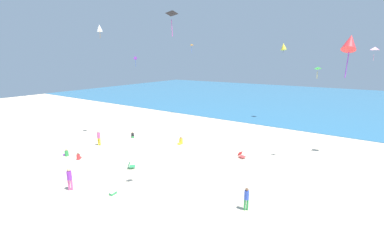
{
  "coord_description": "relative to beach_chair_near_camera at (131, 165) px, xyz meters",
  "views": [
    {
      "loc": [
        11.45,
        -8.87,
        9.06
      ],
      "look_at": [
        0.0,
        8.32,
        4.43
      ],
      "focal_mm": 22.88,
      "sensor_mm": 36.0,
      "label": 1
    }
  ],
  "objects": [
    {
      "name": "person_0",
      "position": [
        -6.4,
        6.17,
        -0.03
      ],
      "size": [
        0.62,
        0.59,
        0.71
      ],
      "rotation": [
        0.0,
        0.0,
        5.58
      ],
      "color": "black",
      "rests_on": "ground_plane"
    },
    {
      "name": "person_4",
      "position": [
        -0.18,
        7.47,
        0.02
      ],
      "size": [
        0.4,
        0.66,
        0.83
      ],
      "rotation": [
        0.0,
        0.0,
        4.7
      ],
      "color": "yellow",
      "rests_on": "ground_plane"
    },
    {
      "name": "kite_yellow",
      "position": [
        5.73,
        25.12,
        10.74
      ],
      "size": [
        1.27,
        1.2,
        1.41
      ],
      "rotation": [
        0.0,
        0.0,
        1.08
      ],
      "color": "yellow"
    },
    {
      "name": "kite_green",
      "position": [
        12.35,
        10.13,
        8.13
      ],
      "size": [
        0.57,
        0.53,
        1.05
      ],
      "rotation": [
        0.0,
        0.0,
        3.64
      ],
      "color": "green"
    },
    {
      "name": "cooler_box",
      "position": [
        2.11,
        -3.58,
        -0.18
      ],
      "size": [
        0.3,
        0.5,
        0.22
      ],
      "rotation": [
        0.0,
        0.0,
        4.74
      ],
      "color": "#339956",
      "rests_on": "ground_plane"
    },
    {
      "name": "ground_plane",
      "position": [
        3.69,
        5.59,
        -0.29
      ],
      "size": [
        120.0,
        120.0,
        0.0
      ],
      "primitive_type": "plane",
      "color": "beige"
    },
    {
      "name": "kite_black",
      "position": [
        5.78,
        -1.36,
        11.47
      ],
      "size": [
        0.71,
        0.73,
        1.53
      ],
      "rotation": [
        0.0,
        0.0,
        0.89
      ],
      "color": "black"
    },
    {
      "name": "person_5",
      "position": [
        -7.31,
        2.18,
        0.66
      ],
      "size": [
        0.43,
        0.43,
        1.65
      ],
      "rotation": [
        0.0,
        0.0,
        1.97
      ],
      "color": "yellow",
      "rests_on": "ground_plane"
    },
    {
      "name": "person_3",
      "position": [
        -5.58,
        -1.32,
        -0.04
      ],
      "size": [
        0.53,
        0.6,
        0.67
      ],
      "rotation": [
        0.0,
        0.0,
        2.16
      ],
      "color": "red",
      "rests_on": "ground_plane"
    },
    {
      "name": "person_1",
      "position": [
        -7.34,
        -1.5,
        -0.02
      ],
      "size": [
        0.62,
        0.4,
        0.73
      ],
      "rotation": [
        0.0,
        0.0,
        3.32
      ],
      "color": "green",
      "rests_on": "ground_plane"
    },
    {
      "name": "kite_red",
      "position": [
        14.81,
        -2.64,
        9.4
      ],
      "size": [
        0.58,
        0.76,
        1.63
      ],
      "rotation": [
        0.0,
        0.0,
        3.01
      ],
      "color": "red"
    },
    {
      "name": "kite_orange",
      "position": [
        -7.31,
        20.32,
        11.17
      ],
      "size": [
        0.56,
        0.54,
        1.41
      ],
      "rotation": [
        0.0,
        0.0,
        0.63
      ],
      "color": "orange"
    },
    {
      "name": "person_6",
      "position": [
        -0.87,
        -4.87,
        0.67
      ],
      "size": [
        0.47,
        0.47,
        1.66
      ],
      "rotation": [
        0.0,
        0.0,
        2.37
      ],
      "color": "#D8599E",
      "rests_on": "ground_plane"
    },
    {
      "name": "kite_white",
      "position": [
        -9.35,
        4.88,
        12.29
      ],
      "size": [
        0.84,
        0.82,
        1.49
      ],
      "rotation": [
        0.0,
        0.0,
        4.34
      ],
      "color": "white"
    },
    {
      "name": "beach_chair_near_camera",
      "position": [
        0.0,
        0.0,
        0.0
      ],
      "size": [
        0.82,
        0.81,
        0.61
      ],
      "rotation": [
        0.0,
        0.0,
        0.76
      ],
      "color": "#2D9956",
      "rests_on": "ground_plane"
    },
    {
      "name": "beach_chair_far_left",
      "position": [
        6.95,
        7.48,
        -0.04
      ],
      "size": [
        0.81,
        0.72,
        0.57
      ],
      "rotation": [
        0.0,
        0.0,
        5.91
      ],
      "color": "#D13D3D",
      "rests_on": "ground_plane"
    },
    {
      "name": "kite_purple",
      "position": [
        -9.6,
        10.28,
        8.96
      ],
      "size": [
        0.32,
        0.48,
        1.45
      ],
      "rotation": [
        0.0,
        0.0,
        1.12
      ],
      "color": "purple"
    },
    {
      "name": "kite_pink",
      "position": [
        16.19,
        13.74,
        9.78
      ],
      "size": [
        0.92,
        0.92,
        1.18
      ],
      "rotation": [
        0.0,
        0.0,
        0.79
      ],
      "color": "pink"
    },
    {
      "name": "person_2",
      "position": [
        10.45,
        -0.2,
        0.58
      ],
      "size": [
        0.41,
        0.41,
        1.5
      ],
      "rotation": [
        0.0,
        0.0,
        2.18
      ],
      "color": "green",
      "rests_on": "ground_plane"
    },
    {
      "name": "ocean_water",
      "position": [
        3.69,
        50.21,
        -0.26
      ],
      "size": [
        120.0,
        60.0,
        0.05
      ],
      "primitive_type": "cube",
      "color": "teal",
      "rests_on": "ground_plane"
    }
  ]
}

